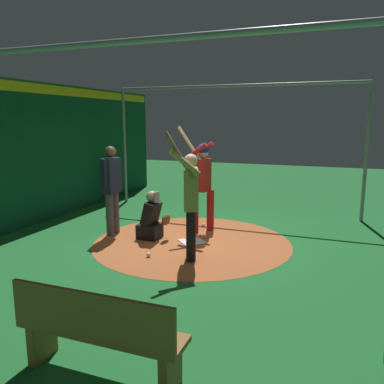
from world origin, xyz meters
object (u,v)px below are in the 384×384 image
object	(u,v)px
visitor	(190,199)
baseball_2	(148,255)
batter	(202,178)
umpire	(112,185)
baseball_0	(203,225)
home_plate	(192,241)
catcher	(152,220)
bat_rack	(109,183)
bench	(97,332)
baseball_1	(205,236)

from	to	relation	value
visitor	baseball_2	bearing A→B (deg)	171.63
visitor	batter	bearing A→B (deg)	79.81
batter	visitor	distance (m)	1.63
umpire	baseball_0	xyz separation A→B (m)	(1.51, 1.12, -0.94)
home_plate	baseball_2	world-z (taller)	baseball_2
umpire	baseball_2	size ratio (longest dim) A/B	23.61
catcher	umpire	bearing A→B (deg)	-178.80
home_plate	baseball_2	xyz separation A→B (m)	(-0.39, -1.02, 0.03)
bat_rack	batter	bearing A→B (deg)	-29.68
catcher	baseball_2	world-z (taller)	catcher
umpire	bench	distance (m)	4.50
catcher	baseball_0	distance (m)	1.32
umpire	baseball_1	world-z (taller)	umpire
catcher	bat_rack	world-z (taller)	bat_rack
home_plate	umpire	bearing A→B (deg)	-177.70
visitor	baseball_1	xyz separation A→B (m)	(-0.15, 1.17, -0.96)
visitor	bench	size ratio (longest dim) A/B	1.33
catcher	bat_rack	size ratio (longest dim) A/B	0.88
visitor	baseball_0	xyz separation A→B (m)	(-0.44, 1.90, -0.96)
umpire	bat_rack	world-z (taller)	umpire
home_plate	batter	size ratio (longest dim) A/B	0.20
baseball_1	bench	bearing A→B (deg)	-83.69
home_plate	bat_rack	distance (m)	4.45
bat_rack	bench	distance (m)	7.80
catcher	visitor	world-z (taller)	visitor
catcher	umpire	distance (m)	1.06
bat_rack	baseball_0	bearing A→B (deg)	-26.20
baseball_1	catcher	bearing A→B (deg)	-158.53
catcher	baseball_2	bearing A→B (deg)	-66.70
visitor	baseball_2	xyz separation A→B (m)	(-0.68, -0.17, -0.96)
batter	catcher	size ratio (longest dim) A/B	2.29
visitor	catcher	bearing A→B (deg)	121.17
visitor	baseball_1	bearing A→B (deg)	74.46
batter	umpire	world-z (taller)	batter
home_plate	batter	bearing A→B (deg)	94.99
visitor	bat_rack	bearing A→B (deg)	114.09
home_plate	bench	bearing A→B (deg)	-81.14
umpire	bench	world-z (taller)	umpire
bench	catcher	bearing A→B (deg)	110.07
visitor	bat_rack	size ratio (longest dim) A/B	1.98
bat_rack	bench	bearing A→B (deg)	-58.15
visitor	baseball_2	size ratio (longest dim) A/B	28.17
batter	umpire	xyz separation A→B (m)	(-1.59, -0.81, -0.11)
catcher	bench	world-z (taller)	catcher
bat_rack	home_plate	bearing A→B (deg)	-37.66
baseball_0	baseball_2	size ratio (longest dim) A/B	1.00
batter	bench	distance (m)	4.76
catcher	baseball_1	size ratio (longest dim) A/B	12.54
umpire	visitor	bearing A→B (deg)	-21.76
umpire	visitor	world-z (taller)	visitor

